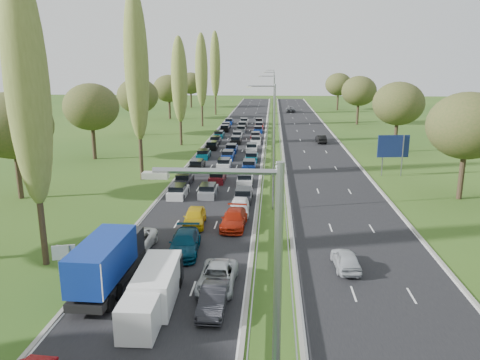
# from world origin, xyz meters

# --- Properties ---
(ground) EXTENTS (260.00, 260.00, 0.00)m
(ground) POSITION_xyz_m (4.50, 80.00, 0.00)
(ground) COLOR #274A17
(ground) RESTS_ON ground
(near_carriageway) EXTENTS (10.50, 215.00, 0.04)m
(near_carriageway) POSITION_xyz_m (-2.25, 82.50, 0.00)
(near_carriageway) COLOR black
(near_carriageway) RESTS_ON ground
(far_carriageway) EXTENTS (10.50, 215.00, 0.04)m
(far_carriageway) POSITION_xyz_m (11.25, 82.50, 0.00)
(far_carriageway) COLOR black
(far_carriageway) RESTS_ON ground
(central_reservation) EXTENTS (2.36, 215.00, 0.32)m
(central_reservation) POSITION_xyz_m (4.50, 82.50, 0.55)
(central_reservation) COLOR gray
(central_reservation) RESTS_ON ground
(lamp_columns) EXTENTS (0.18, 140.18, 12.00)m
(lamp_columns) POSITION_xyz_m (4.50, 78.00, 6.00)
(lamp_columns) COLOR gray
(lamp_columns) RESTS_ON ground
(poplar_row) EXTENTS (2.80, 127.80, 22.44)m
(poplar_row) POSITION_xyz_m (-11.50, 68.17, 12.39)
(poplar_row) COLOR #2D2116
(poplar_row) RESTS_ON ground
(woodland_left) EXTENTS (8.00, 166.00, 11.10)m
(woodland_left) POSITION_xyz_m (-22.00, 62.63, 7.68)
(woodland_left) COLOR #2D2116
(woodland_left) RESTS_ON ground
(woodland_right) EXTENTS (8.00, 153.00, 11.10)m
(woodland_right) POSITION_xyz_m (24.00, 66.67, 7.68)
(woodland_right) COLOR #2D2116
(woodland_right) RESTS_ON ground
(traffic_queue_fill) EXTENTS (9.12, 67.53, 0.80)m
(traffic_queue_fill) POSITION_xyz_m (-2.23, 77.48, 0.44)
(traffic_queue_fill) COLOR silver
(traffic_queue_fill) RESTS_ON ground
(near_car_2) EXTENTS (2.58, 5.40, 1.49)m
(near_car_2) POSITION_xyz_m (-5.90, 31.58, 0.76)
(near_car_2) COLOR white
(near_car_2) RESTS_ON near_carriageway
(near_car_7) EXTENTS (2.48, 5.43, 1.54)m
(near_car_7) POSITION_xyz_m (-2.07, 31.64, 0.79)
(near_car_7) COLOR #043047
(near_car_7) RESTS_ON near_carriageway
(near_car_8) EXTENTS (2.09, 4.61, 1.54)m
(near_car_8) POSITION_xyz_m (-2.32, 37.76, 0.79)
(near_car_8) COLOR gold
(near_car_8) RESTS_ON near_carriageway
(near_car_9) EXTENTS (1.55, 4.26, 1.40)m
(near_car_9) POSITION_xyz_m (1.14, 23.44, 0.72)
(near_car_9) COLOR black
(near_car_9) RESTS_ON near_carriageway
(near_car_10) EXTENTS (2.41, 5.02, 1.38)m
(near_car_10) POSITION_xyz_m (1.02, 26.28, 0.71)
(near_car_10) COLOR #9EA3A7
(near_car_10) RESTS_ON near_carriageway
(near_car_11) EXTENTS (2.26, 5.13, 1.47)m
(near_car_11) POSITION_xyz_m (1.15, 37.54, 0.75)
(near_car_11) COLOR #9A1C09
(near_car_11) RESTS_ON near_carriageway
(near_car_12) EXTENTS (1.91, 4.42, 1.49)m
(near_car_12) POSITION_xyz_m (1.40, 41.29, 0.76)
(near_car_12) COLOR white
(near_car_12) RESTS_ON near_carriageway
(far_car_0) EXTENTS (1.82, 4.06, 1.35)m
(far_car_0) POSITION_xyz_m (9.53, 29.69, 0.70)
(far_car_0) COLOR #B0B4BA
(far_car_0) RESTS_ON far_carriageway
(far_car_1) EXTENTS (1.75, 4.40, 1.42)m
(far_car_1) POSITION_xyz_m (13.01, 82.91, 0.73)
(far_car_1) COLOR black
(far_car_1) RESTS_ON far_carriageway
(far_car_2) EXTENTS (2.64, 5.61, 1.55)m
(far_car_2) POSITION_xyz_m (9.53, 138.28, 0.79)
(far_car_2) COLOR gray
(far_car_2) RESTS_ON far_carriageway
(blue_lorry) EXTENTS (2.29, 8.25, 3.48)m
(blue_lorry) POSITION_xyz_m (-5.75, 25.78, 1.83)
(blue_lorry) COLOR black
(blue_lorry) RESTS_ON near_carriageway
(white_van_front) EXTENTS (1.92, 4.88, 1.96)m
(white_van_front) POSITION_xyz_m (-2.42, 22.07, 1.01)
(white_van_front) COLOR silver
(white_van_front) RESTS_ON near_carriageway
(white_van_rear) EXTENTS (2.15, 5.47, 2.20)m
(white_van_rear) POSITION_xyz_m (-2.31, 24.49, 1.13)
(white_van_rear) COLOR white
(white_van_rear) RESTS_ON near_carriageway
(info_sign) EXTENTS (1.46, 0.54, 2.10)m
(info_sign) POSITION_xyz_m (-9.40, 27.45, 1.37)
(info_sign) COLOR gray
(info_sign) RESTS_ON ground
(direction_sign) EXTENTS (3.98, 0.61, 5.20)m
(direction_sign) POSITION_xyz_m (19.40, 58.00, 3.57)
(direction_sign) COLOR gray
(direction_sign) RESTS_ON ground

